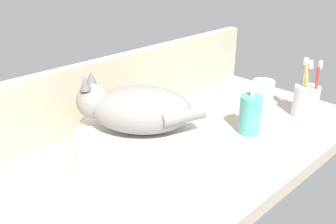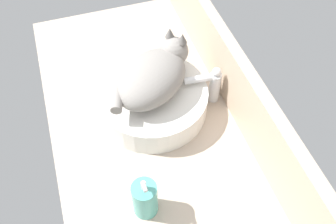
# 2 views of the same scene
# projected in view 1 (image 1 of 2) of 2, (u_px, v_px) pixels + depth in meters

# --- Properties ---
(ground_plane) EXTENTS (1.25, 0.58, 0.04)m
(ground_plane) POSITION_uv_depth(u_px,v_px,m) (172.00, 157.00, 1.01)
(ground_plane) COLOR #B2A08E
(backsplash_panel) EXTENTS (1.25, 0.04, 0.20)m
(backsplash_panel) POSITION_uv_depth(u_px,v_px,m) (109.00, 90.00, 1.14)
(backsplash_panel) COLOR tan
(backsplash_panel) RESTS_ON ground_plane
(sink_basin) EXTENTS (0.34, 0.34, 0.08)m
(sink_basin) POSITION_uv_depth(u_px,v_px,m) (142.00, 143.00, 0.96)
(sink_basin) COLOR silver
(sink_basin) RESTS_ON ground_plane
(cat) EXTENTS (0.29, 0.30, 0.14)m
(cat) POSITION_uv_depth(u_px,v_px,m) (136.00, 108.00, 0.92)
(cat) COLOR gray
(cat) RESTS_ON sink_basin
(faucet) EXTENTS (0.04, 0.12, 0.14)m
(faucet) POSITION_uv_depth(u_px,v_px,m) (105.00, 109.00, 1.08)
(faucet) COLOR silver
(faucet) RESTS_ON ground_plane
(soap_dispenser) EXTENTS (0.06, 0.06, 0.15)m
(soap_dispenser) POSITION_uv_depth(u_px,v_px,m) (250.00, 114.00, 1.08)
(soap_dispenser) COLOR teal
(soap_dispenser) RESTS_ON ground_plane
(toothbrush_cup) EXTENTS (0.08, 0.08, 0.19)m
(toothbrush_cup) POSITION_uv_depth(u_px,v_px,m) (306.00, 100.00, 1.19)
(toothbrush_cup) COLOR silver
(toothbrush_cup) RESTS_ON ground_plane
(water_glass) EXTENTS (0.07, 0.07, 0.09)m
(water_glass) POSITION_uv_depth(u_px,v_px,m) (263.00, 95.00, 1.26)
(water_glass) COLOR white
(water_glass) RESTS_ON ground_plane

